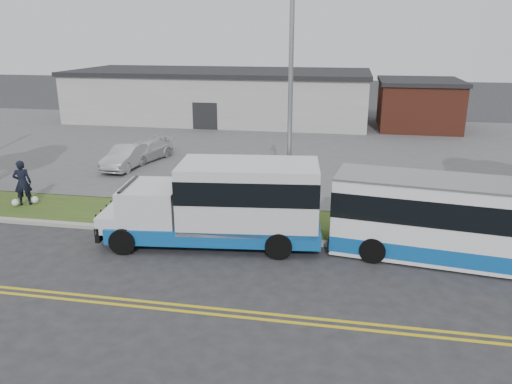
% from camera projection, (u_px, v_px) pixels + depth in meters
% --- Properties ---
extents(ground, '(140.00, 140.00, 0.00)m').
position_uv_depth(ground, '(195.00, 248.00, 17.82)').
color(ground, '#28282B').
rests_on(ground, ground).
extents(lane_line_north, '(70.00, 0.12, 0.01)m').
position_uv_depth(lane_line_north, '(154.00, 302.00, 14.22)').
color(lane_line_north, gold).
rests_on(lane_line_north, ground).
extents(lane_line_south, '(70.00, 0.12, 0.01)m').
position_uv_depth(lane_line_south, '(150.00, 308.00, 13.94)').
color(lane_line_south, gold).
rests_on(lane_line_south, ground).
extents(curb, '(80.00, 0.30, 0.15)m').
position_uv_depth(curb, '(203.00, 235.00, 18.83)').
color(curb, '#9E9B93').
rests_on(curb, ground).
extents(verge, '(80.00, 3.30, 0.10)m').
position_uv_depth(verge, '(216.00, 219.00, 20.52)').
color(verge, '#304517').
rests_on(verge, ground).
extents(parking_lot, '(80.00, 25.00, 0.10)m').
position_uv_depth(parking_lot, '(270.00, 146.00, 33.73)').
color(parking_lot, '#4C4C4F').
rests_on(parking_lot, ground).
extents(commercial_building, '(25.40, 10.40, 4.35)m').
position_uv_depth(commercial_building, '(221.00, 95.00, 43.51)').
color(commercial_building, '#9E9E99').
rests_on(commercial_building, ground).
extents(brick_wing, '(6.30, 7.30, 3.90)m').
position_uv_depth(brick_wing, '(418.00, 104.00, 39.72)').
color(brick_wing, brown).
rests_on(brick_wing, ground).
extents(streetlight_near, '(0.35, 1.53, 9.50)m').
position_uv_depth(streetlight_near, '(290.00, 93.00, 18.26)').
color(streetlight_near, gray).
rests_on(streetlight_near, verge).
extents(shuttle_bus, '(8.12, 3.43, 3.03)m').
position_uv_depth(shuttle_bus, '(227.00, 201.00, 17.79)').
color(shuttle_bus, '#0E4E9A').
rests_on(shuttle_bus, ground).
extents(transit_bus, '(10.26, 3.63, 2.79)m').
position_uv_depth(transit_bus, '(488.00, 224.00, 16.22)').
color(transit_bus, white).
rests_on(transit_bus, ground).
extents(pedestrian, '(0.88, 0.77, 2.02)m').
position_uv_depth(pedestrian, '(22.00, 183.00, 21.76)').
color(pedestrian, black).
rests_on(pedestrian, verge).
extents(parked_car_a, '(1.52, 3.97, 1.29)m').
position_uv_depth(parked_car_a, '(126.00, 157.00, 27.89)').
color(parked_car_a, '#A6A8AD').
rests_on(parked_car_a, parking_lot).
extents(parked_car_b, '(2.66, 4.32, 1.17)m').
position_uv_depth(parked_car_b, '(145.00, 151.00, 29.66)').
color(parked_car_b, silver).
rests_on(parked_car_b, parking_lot).
extents(grocery_bag_left, '(0.32, 0.32, 0.32)m').
position_uv_depth(grocery_bag_left, '(15.00, 203.00, 21.84)').
color(grocery_bag_left, white).
rests_on(grocery_bag_left, verge).
extents(grocery_bag_right, '(0.32, 0.32, 0.32)m').
position_uv_depth(grocery_bag_right, '(35.00, 200.00, 22.20)').
color(grocery_bag_right, white).
rests_on(grocery_bag_right, verge).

